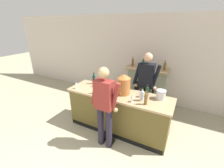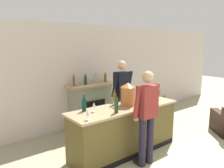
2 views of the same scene
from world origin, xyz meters
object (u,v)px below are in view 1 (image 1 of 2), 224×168
(wine_bottle_merlot_tall, at_px, (146,98))
(ice_bucket_steel, at_px, (161,95))
(wine_glass_front_left, at_px, (111,86))
(wine_bottle_riesling_slim, at_px, (147,91))
(fireplace_stone, at_px, (146,85))
(wine_bottle_chardonnay_pale, at_px, (142,95))
(wine_glass_by_dispenser, at_px, (76,84))
(wine_bottle_burgundy_dark, at_px, (94,79))
(wine_glass_mid_counter, at_px, (140,93))
(person_customer, at_px, (104,106))
(wine_glass_near_bucket, at_px, (133,97))
(person_bartender, at_px, (145,86))
(wine_bottle_port_short, at_px, (119,84))
(wine_bottle_rose_blush, at_px, (98,88))
(copper_dispenser, at_px, (124,84))
(wine_glass_front_right, at_px, (94,82))

(wine_bottle_merlot_tall, bearing_deg, ice_bucket_steel, 60.31)
(wine_glass_front_left, bearing_deg, wine_bottle_riesling_slim, 6.68)
(fireplace_stone, xyz_separation_m, wine_bottle_merlot_tall, (0.47, -1.84, 0.51))
(wine_bottle_chardonnay_pale, xyz_separation_m, wine_glass_by_dispenser, (-1.60, -0.15, -0.00))
(wine_bottle_merlot_tall, relative_size, wine_bottle_burgundy_dark, 1.04)
(wine_bottle_merlot_tall, xyz_separation_m, wine_glass_mid_counter, (-0.20, 0.27, -0.04))
(person_customer, bearing_deg, wine_bottle_burgundy_dark, 133.87)
(wine_glass_front_left, bearing_deg, wine_bottle_chardonnay_pale, -9.77)
(wine_glass_near_bucket, bearing_deg, wine_glass_by_dispenser, -179.50)
(wine_bottle_burgundy_dark, distance_m, wine_glass_by_dispenser, 0.51)
(person_bartender, relative_size, wine_bottle_burgundy_dark, 6.08)
(person_customer, xyz_separation_m, wine_glass_front_left, (-0.21, 0.66, 0.12))
(wine_bottle_port_short, bearing_deg, wine_bottle_chardonnay_pale, -24.04)
(wine_bottle_rose_blush, height_order, wine_glass_by_dispenser, wine_bottle_rose_blush)
(wine_glass_mid_counter, bearing_deg, wine_bottle_burgundy_dark, 172.82)
(fireplace_stone, relative_size, wine_glass_by_dispenser, 8.62)
(wine_bottle_rose_blush, bearing_deg, copper_dispenser, 26.66)
(fireplace_stone, height_order, wine_glass_near_bucket, fireplace_stone)
(wine_bottle_riesling_slim, bearing_deg, wine_bottle_port_short, 174.88)
(copper_dispenser, bearing_deg, wine_glass_mid_counter, 3.83)
(wine_glass_mid_counter, bearing_deg, wine_glass_front_left, -179.16)
(wine_glass_mid_counter, bearing_deg, copper_dispenser, -176.17)
(wine_bottle_riesling_slim, bearing_deg, person_customer, -129.54)
(fireplace_stone, bearing_deg, wine_bottle_riesling_slim, -75.02)
(wine_bottle_chardonnay_pale, bearing_deg, copper_dispenser, 165.20)
(wine_glass_mid_counter, bearing_deg, wine_bottle_merlot_tall, -53.56)
(person_customer, relative_size, wine_bottle_rose_blush, 5.43)
(wine_bottle_merlot_tall, xyz_separation_m, wine_glass_near_bucket, (-0.27, -0.02, -0.02))
(person_customer, xyz_separation_m, wine_bottle_chardonnay_pale, (0.59, 0.52, 0.13))
(wine_bottle_chardonnay_pale, height_order, wine_bottle_burgundy_dark, wine_bottle_burgundy_dark)
(ice_bucket_steel, bearing_deg, wine_glass_mid_counter, -164.85)
(person_bartender, bearing_deg, wine_glass_by_dispenser, -149.90)
(person_customer, height_order, wine_bottle_chardonnay_pale, person_customer)
(wine_bottle_merlot_tall, distance_m, wine_bottle_riesling_slim, 0.36)
(wine_bottle_chardonnay_pale, relative_size, wine_glass_front_right, 1.52)
(copper_dispenser, distance_m, wine_bottle_port_short, 0.29)
(wine_bottle_rose_blush, xyz_separation_m, wine_bottle_riesling_slim, (1.02, 0.37, -0.02))
(copper_dispenser, relative_size, wine_glass_mid_counter, 3.28)
(copper_dispenser, relative_size, wine_bottle_rose_blush, 1.44)
(person_customer, height_order, wine_bottle_rose_blush, person_customer)
(wine_bottle_port_short, height_order, wine_glass_near_bucket, wine_bottle_port_short)
(wine_bottle_port_short, distance_m, wine_bottle_chardonnay_pale, 0.74)
(person_bartender, height_order, wine_bottle_riesling_slim, person_bartender)
(wine_glass_front_right, bearing_deg, wine_glass_by_dispenser, -136.16)
(wine_bottle_chardonnay_pale, bearing_deg, person_bartender, 99.93)
(person_bartender, relative_size, wine_bottle_merlot_tall, 5.85)
(wine_bottle_rose_blush, distance_m, wine_glass_by_dispenser, 0.62)
(copper_dispenser, relative_size, wine_glass_near_bucket, 2.85)
(wine_bottle_burgundy_dark, bearing_deg, wine_glass_by_dispenser, -113.95)
(ice_bucket_steel, distance_m, wine_glass_front_left, 1.14)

